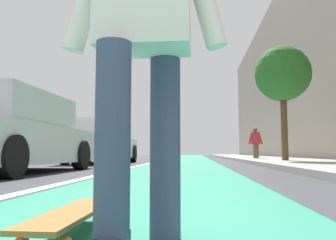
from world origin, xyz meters
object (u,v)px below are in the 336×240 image
at_px(skater_person, 143,25).
at_px(pedestrian_distant, 256,142).
at_px(parked_car_near, 9,135).
at_px(parked_car_mid, 102,143).
at_px(street_tree_mid, 283,75).
at_px(traffic_light, 167,118).
at_px(skateboard, 73,216).

height_order(skater_person, pedestrian_distant, skater_person).
height_order(parked_car_near, parked_car_mid, parked_car_mid).
bearing_deg(street_tree_mid, skater_person, 162.90).
xyz_separation_m(traffic_light, pedestrian_distant, (-8.45, -4.78, -2.00)).
relative_size(skateboard, pedestrian_distant, 0.56).
xyz_separation_m(parked_car_mid, street_tree_mid, (-0.31, -6.23, 2.27)).
height_order(skateboard, skater_person, skater_person).
distance_m(skater_person, parked_car_near, 5.78).
height_order(parked_car_near, pedestrian_distant, pedestrian_distant).
bearing_deg(skateboard, parked_car_near, 32.41).
distance_m(traffic_light, street_tree_mid, 13.82).
bearing_deg(traffic_light, skateboard, -176.31).
relative_size(parked_car_near, parked_car_mid, 1.05).
bearing_deg(skater_person, street_tree_mid, -17.10).
bearing_deg(pedestrian_distant, parked_car_mid, 124.40).
bearing_deg(skater_person, parked_car_mid, 16.30).
distance_m(street_tree_mid, pedestrian_distant, 4.93).
bearing_deg(parked_car_mid, skater_person, -163.70).
distance_m(parked_car_near, parked_car_mid, 5.79).
relative_size(skater_person, street_tree_mid, 0.41).
height_order(street_tree_mid, pedestrian_distant, street_tree_mid).
distance_m(skater_person, pedestrian_distant, 14.98).
bearing_deg(parked_car_near, traffic_light, -4.48).
relative_size(skater_person, parked_car_mid, 0.38).
xyz_separation_m(parked_car_mid, pedestrian_distant, (4.13, -6.04, 0.14)).
xyz_separation_m(skater_person, parked_car_near, (4.76, 3.27, -0.22)).
xyz_separation_m(skateboard, traffic_light, (22.99, 1.48, 2.77)).
bearing_deg(skater_person, traffic_light, 4.52).
distance_m(parked_car_near, street_tree_mid, 8.75).
relative_size(traffic_light, pedestrian_distant, 2.73).
bearing_deg(street_tree_mid, parked_car_mid, 87.18).
distance_m(parked_car_mid, pedestrian_distant, 7.32).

